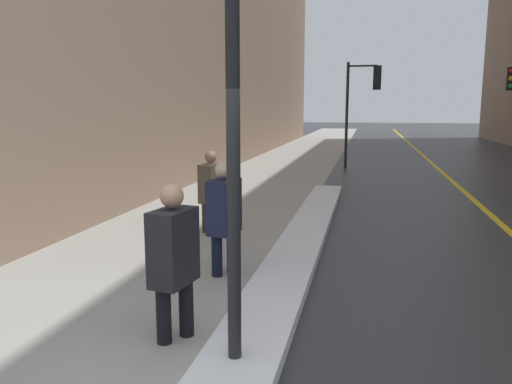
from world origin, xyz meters
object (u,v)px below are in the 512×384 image
Objects in this scene: pedestrian_with_shoulder_bag at (224,213)px; traffic_light_near at (365,92)px; pedestrian_trailing at (174,256)px; pedestrian_in_glasses at (211,187)px.

traffic_light_near is at bearing -177.39° from pedestrian_with_shoulder_bag.
pedestrian_with_shoulder_bag reaches higher than pedestrian_trailing.
traffic_light_near is at bearing -176.14° from pedestrian_trailing.
traffic_light_near is at bearing 176.36° from pedestrian_in_glasses.
pedestrian_trailing is at bearing 12.07° from pedestrian_with_shoulder_bag.
pedestrian_trailing is at bearing 23.05° from pedestrian_in_glasses.
pedestrian_in_glasses is (-0.95, 2.33, -0.04)m from pedestrian_with_shoulder_bag.
pedestrian_trailing reaches higher than pedestrian_in_glasses.
pedestrian_in_glasses is at bearing -147.95° from pedestrian_with_shoulder_bag.
pedestrian_trailing is 0.99× the size of pedestrian_with_shoulder_bag.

